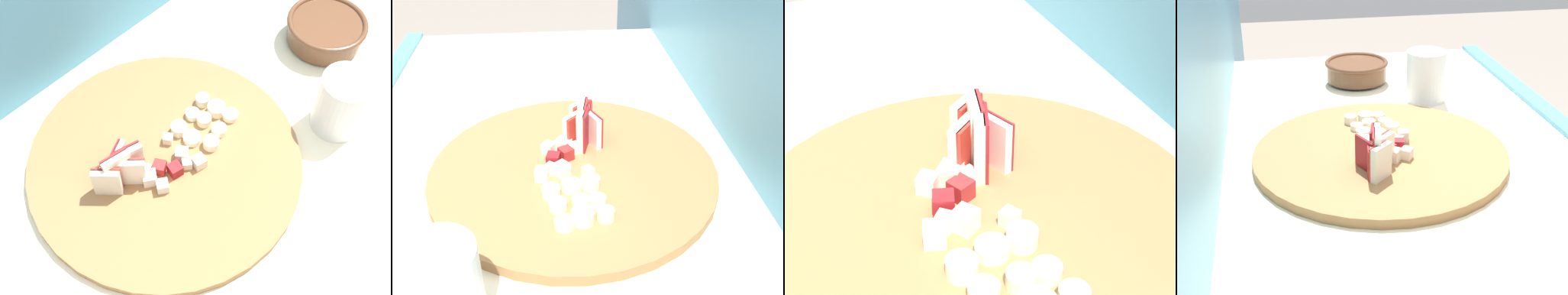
# 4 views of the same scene
# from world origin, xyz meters

# --- Properties ---
(tile_backsplash) EXTENTS (2.40, 0.04, 1.46)m
(tile_backsplash) POSITION_xyz_m (0.00, 0.34, 0.73)
(tile_backsplash) COLOR #4C8EB2
(tile_backsplash) RESTS_ON ground
(cutting_board) EXTENTS (0.43, 0.43, 0.02)m
(cutting_board) POSITION_xyz_m (0.03, 0.06, 0.95)
(cutting_board) COLOR olive
(cutting_board) RESTS_ON tiled_countertop
(apple_wedge_fan) EXTENTS (0.09, 0.06, 0.07)m
(apple_wedge_fan) POSITION_xyz_m (-0.05, 0.09, 0.98)
(apple_wedge_fan) COLOR #B22D23
(apple_wedge_fan) RESTS_ON cutting_board
(apple_dice_pile) EXTENTS (0.10, 0.09, 0.02)m
(apple_dice_pile) POSITION_xyz_m (0.02, 0.04, 0.96)
(apple_dice_pile) COLOR #EFE5CC
(apple_dice_pile) RESTS_ON cutting_board
(banana_slice_rows) EXTENTS (0.10, 0.09, 0.02)m
(banana_slice_rows) POSITION_xyz_m (0.12, 0.06, 0.96)
(banana_slice_rows) COLOR white
(banana_slice_rows) RESTS_ON cutting_board
(ceramic_bowl) EXTENTS (0.15, 0.15, 0.05)m
(ceramic_bowl) POSITION_xyz_m (0.41, 0.04, 0.97)
(ceramic_bowl) COLOR brown
(ceramic_bowl) RESTS_ON tiled_countertop
(small_jar) EXTENTS (0.08, 0.08, 0.11)m
(small_jar) POSITION_xyz_m (0.28, -0.08, 0.99)
(small_jar) COLOR white
(small_jar) RESTS_ON tiled_countertop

